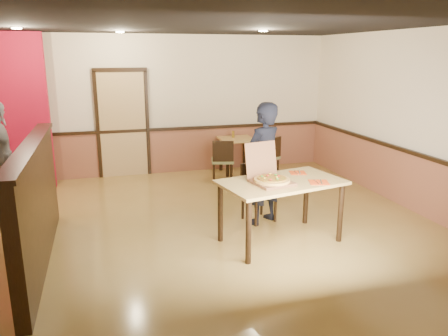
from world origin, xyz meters
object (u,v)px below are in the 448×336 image
object	(u,v)px
main_table	(281,189)
diner_chair	(257,189)
side_table	(236,146)
diner	(263,164)
side_chair_right	(269,156)
pizza_box	(270,178)
side_chair_left	(223,159)
passerby	(0,155)
condiment	(233,134)

from	to	relation	value
main_table	diner_chair	xyz separation A→B (m)	(-0.02, 0.85, -0.26)
side_table	diner	world-z (taller)	diner
diner_chair	diner	size ratio (longest dim) A/B	0.48
diner_chair	side_chair_right	size ratio (longest dim) A/B	1.00
side_table	pizza_box	distance (m)	3.59
side_table	diner	xyz separation A→B (m)	(-0.47, -2.77, 0.33)
diner_chair	side_chair_left	bearing A→B (deg)	73.61
side_chair_right	side_table	bearing A→B (deg)	-82.38
side_chair_left	side_chair_right	bearing A→B (deg)	-166.13
main_table	side_chair_right	distance (m)	3.04
side_table	passerby	world-z (taller)	passerby
side_chair_right	side_table	distance (m)	0.78
side_table	diner	distance (m)	2.83
side_chair_left	side_chair_right	size ratio (longest dim) A/B	0.99
diner_chair	passerby	world-z (taller)	passerby
diner_chair	pizza_box	size ratio (longest dim) A/B	1.37
side_table	condiment	xyz separation A→B (m)	(-0.05, 0.07, 0.24)
condiment	side_table	bearing A→B (deg)	-57.42
side_chair_left	side_table	size ratio (longest dim) A/B	1.15
diner	side_table	bearing A→B (deg)	-128.00
diner_chair	pizza_box	distance (m)	0.99
side_table	side_chair_left	bearing A→B (deg)	-127.26
diner_chair	pizza_box	bearing A→B (deg)	-115.20
diner	pizza_box	bearing A→B (deg)	47.54
passerby	main_table	bearing A→B (deg)	-146.44
pizza_box	side_chair_left	bearing A→B (deg)	74.64
main_table	passerby	size ratio (longest dim) A/B	0.98
main_table	pizza_box	distance (m)	0.25
passerby	condiment	world-z (taller)	passerby
side_table	side_chair_right	bearing A→B (deg)	-51.38
diner	pizza_box	world-z (taller)	diner
main_table	pizza_box	xyz separation A→B (m)	(-0.18, -0.04, 0.17)
pizza_box	condiment	world-z (taller)	pizza_box
side_chair_right	side_table	size ratio (longest dim) A/B	1.16
passerby	condiment	bearing A→B (deg)	-98.72
side_table	passerby	distance (m)	4.37
condiment	main_table	bearing A→B (deg)	-96.93
pizza_box	passerby	bearing A→B (deg)	133.38
passerby	diner	bearing A→B (deg)	-138.22
main_table	side_chair_right	xyz separation A→B (m)	(0.96, 2.87, -0.26)
diner_chair	side_table	xyz separation A→B (m)	(0.50, 2.63, 0.09)
side_table	main_table	bearing A→B (deg)	-97.85
pizza_box	condiment	bearing A→B (deg)	68.79
diner	diner_chair	bearing A→B (deg)	-105.21
main_table	diner_chair	bearing A→B (deg)	80.09
passerby	pizza_box	world-z (taller)	passerby
diner_chair	main_table	bearing A→B (deg)	-103.78
main_table	side_table	xyz separation A→B (m)	(0.48, 3.47, -0.17)
side_table	condiment	bearing A→B (deg)	122.58
main_table	diner	bearing A→B (deg)	77.75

